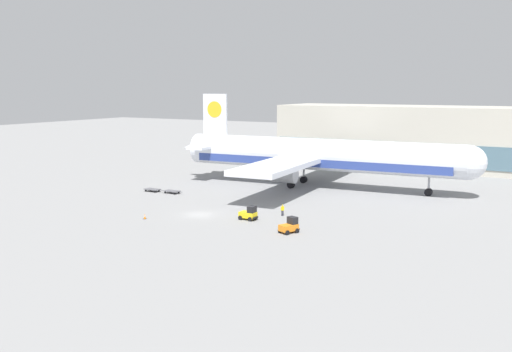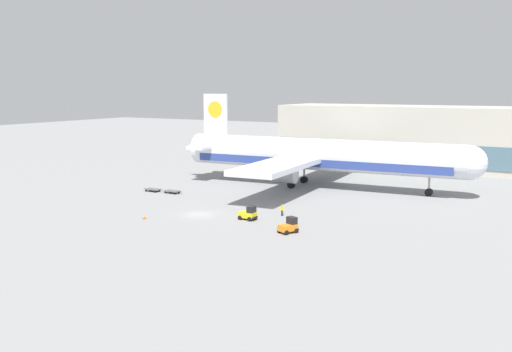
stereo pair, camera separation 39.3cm
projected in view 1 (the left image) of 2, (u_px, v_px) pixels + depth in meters
ground_plane at (200, 215)px, 82.56m from camera, size 400.00×400.00×0.00m
terminal_building at (476, 139)px, 125.80m from camera, size 90.00×18.20×14.00m
airplane_main at (315, 156)px, 104.81m from camera, size 58.09×48.43×17.00m
baggage_tug_foreground at (290, 226)px, 72.20m from camera, size 2.38×2.79×2.00m
baggage_tug_mid at (249, 214)px, 79.25m from camera, size 2.51×1.72×2.00m
baggage_dolly_lead at (152, 189)px, 100.83m from camera, size 3.72×1.56×0.48m
baggage_dolly_second at (172, 191)px, 99.11m from camera, size 3.72×1.56×0.48m
ground_crew_near at (283, 209)px, 81.66m from camera, size 0.37×0.51×1.66m
traffic_cone_near at (145, 216)px, 79.83m from camera, size 0.40×0.40×0.73m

